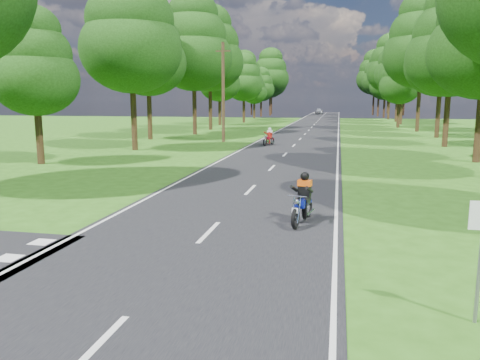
# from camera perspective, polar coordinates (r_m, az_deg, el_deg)

# --- Properties ---
(ground) EXTENTS (160.00, 160.00, 0.00)m
(ground) POSITION_cam_1_polar(r_m,az_deg,el_deg) (10.68, -6.75, -9.36)
(ground) COLOR #2A5714
(ground) RESTS_ON ground
(main_road) EXTENTS (7.00, 140.00, 0.02)m
(main_road) POSITION_cam_1_polar(r_m,az_deg,el_deg) (59.74, 8.74, 6.37)
(main_road) COLOR black
(main_road) RESTS_ON ground
(road_markings) EXTENTS (7.40, 140.00, 0.01)m
(road_markings) POSITION_cam_1_polar(r_m,az_deg,el_deg) (57.88, 8.50, 6.28)
(road_markings) COLOR silver
(road_markings) RESTS_ON main_road
(treeline) EXTENTS (40.00, 115.35, 14.78)m
(treeline) POSITION_cam_1_polar(r_m,az_deg,el_deg) (69.80, 10.60, 13.58)
(treeline) COLOR black
(treeline) RESTS_ON ground
(telegraph_pole) EXTENTS (1.20, 0.26, 8.00)m
(telegraph_pole) POSITION_cam_1_polar(r_m,az_deg,el_deg) (38.68, -2.06, 10.67)
(telegraph_pole) COLOR #382616
(telegraph_pole) RESTS_ON ground
(rider_near_blue) EXTENTS (0.88, 1.81, 1.44)m
(rider_near_blue) POSITION_cam_1_polar(r_m,az_deg,el_deg) (13.35, 7.63, -2.17)
(rider_near_blue) COLOR navy
(rider_near_blue) RESTS_ON main_road
(rider_far_red) EXTENTS (0.99, 1.70, 1.35)m
(rider_far_red) POSITION_cam_1_polar(r_m,az_deg,el_deg) (35.89, 3.52, 5.33)
(rider_far_red) COLOR #A80C23
(rider_far_red) RESTS_ON main_road
(distant_car) EXTENTS (2.26, 4.31, 1.40)m
(distant_car) POSITION_cam_1_polar(r_m,az_deg,el_deg) (112.54, 9.61, 8.28)
(distant_car) COLOR #A8ABAF
(distant_car) RESTS_ON main_road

